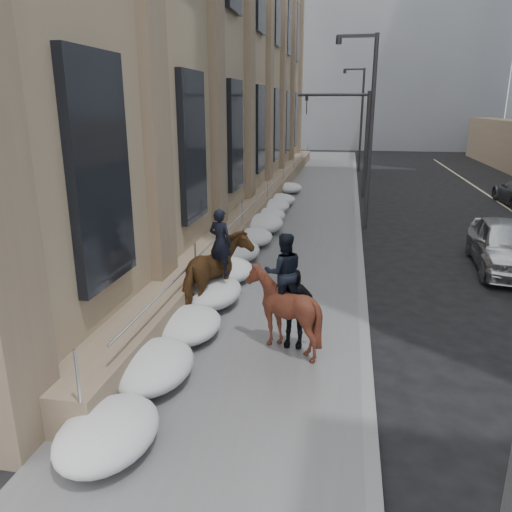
# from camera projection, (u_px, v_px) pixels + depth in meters

# --- Properties ---
(ground) EXTENTS (140.00, 140.00, 0.00)m
(ground) POSITION_uv_depth(u_px,v_px,m) (227.00, 394.00, 9.44)
(ground) COLOR black
(ground) RESTS_ON ground
(sidewalk) EXTENTS (5.00, 80.00, 0.12)m
(sidewalk) POSITION_uv_depth(u_px,v_px,m) (289.00, 248.00, 18.83)
(sidewalk) COLOR #58585A
(sidewalk) RESTS_ON ground
(curb) EXTENTS (0.24, 80.00, 0.12)m
(curb) POSITION_uv_depth(u_px,v_px,m) (360.00, 252.00, 18.38)
(curb) COLOR slate
(curb) RESTS_ON ground
(limestone_building) EXTENTS (6.10, 44.00, 18.00)m
(limestone_building) POSITION_uv_depth(u_px,v_px,m) (216.00, 33.00, 26.54)
(limestone_building) COLOR #907D5E
(limestone_building) RESTS_ON ground
(bg_building_mid) EXTENTS (30.00, 12.00, 28.00)m
(bg_building_mid) POSITION_uv_depth(u_px,v_px,m) (371.00, 30.00, 61.15)
(bg_building_mid) COLOR slate
(bg_building_mid) RESTS_ON ground
(bg_building_far) EXTENTS (24.00, 12.00, 20.00)m
(bg_building_far) POSITION_uv_depth(u_px,v_px,m) (299.00, 72.00, 75.33)
(bg_building_far) COLOR gray
(bg_building_far) RESTS_ON ground
(streetlight_mid) EXTENTS (1.71, 0.24, 8.00)m
(streetlight_mid) POSITION_uv_depth(u_px,v_px,m) (368.00, 122.00, 20.81)
(streetlight_mid) COLOR #2D2D30
(streetlight_mid) RESTS_ON ground
(streetlight_far) EXTENTS (1.71, 0.24, 8.00)m
(streetlight_far) POSITION_uv_depth(u_px,v_px,m) (360.00, 114.00, 39.63)
(streetlight_far) COLOR #2D2D30
(streetlight_far) RESTS_ON ground
(traffic_signal) EXTENTS (4.10, 0.22, 6.00)m
(traffic_signal) POSITION_uv_depth(u_px,v_px,m) (351.00, 128.00, 28.62)
(traffic_signal) COLOR #2D2D30
(traffic_signal) RESTS_ON ground
(snow_bank) EXTENTS (1.70, 18.10, 0.76)m
(snow_bank) POSITION_uv_depth(u_px,v_px,m) (242.00, 250.00, 17.18)
(snow_bank) COLOR silver
(snow_bank) RESTS_ON sidewalk
(mounted_horse_left) EXTENTS (1.70, 2.51, 2.64)m
(mounted_horse_left) POSITION_uv_depth(u_px,v_px,m) (217.00, 270.00, 12.85)
(mounted_horse_left) COLOR #462B15
(mounted_horse_left) RESTS_ON sidewalk
(mounted_horse_right) EXTENTS (1.85, 1.98, 2.57)m
(mounted_horse_right) POSITION_uv_depth(u_px,v_px,m) (282.00, 303.00, 10.74)
(mounted_horse_right) COLOR #3F1C12
(mounted_horse_right) RESTS_ON sidewalk
(pedestrian) EXTENTS (1.06, 0.47, 1.79)m
(pedestrian) POSITION_uv_depth(u_px,v_px,m) (294.00, 308.00, 10.88)
(pedestrian) COLOR black
(pedestrian) RESTS_ON sidewalk
(car_silver) EXTENTS (2.36, 5.10, 1.69)m
(car_silver) POSITION_uv_depth(u_px,v_px,m) (506.00, 245.00, 16.39)
(car_silver) COLOR #ABAEB3
(car_silver) RESTS_ON ground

